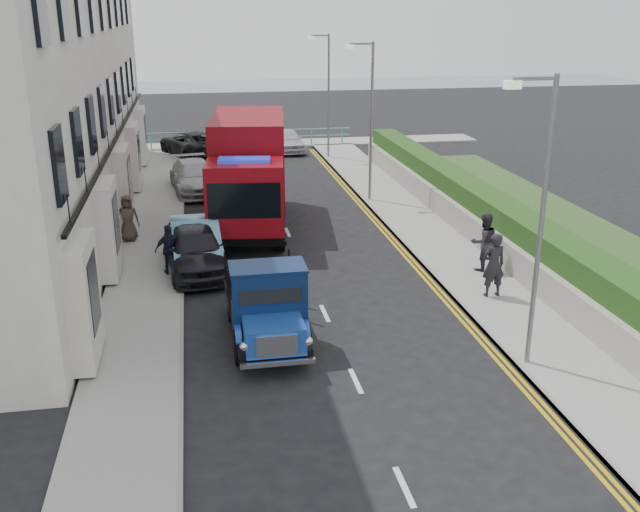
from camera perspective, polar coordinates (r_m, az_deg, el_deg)
The scene contains 22 objects.
ground at distance 18.80m, azimuth 1.51°, elevation -7.05°, with size 120.00×120.00×0.00m, color black.
pavement_west at distance 26.87m, azimuth -13.38°, elevation 0.77°, with size 2.40×38.00×0.12m, color gray.
pavement_east at distance 28.20m, azimuth 8.40°, elevation 1.97°, with size 2.60×38.00×0.12m, color gray.
promenade at distance 46.38m, azimuth -5.79°, elevation 8.85°, with size 30.00×2.50×0.12m, color gray.
sea_plane at distance 77.04m, azimuth -7.72°, elevation 12.83°, with size 120.00×120.00×0.00m, color slate.
terrace_west at distance 30.14m, azimuth -22.54°, elevation 15.63°, with size 6.31×30.20×14.25m.
garden_east at distance 28.63m, azimuth 12.13°, elevation 3.75°, with size 1.45×28.00×1.75m.
seafront_railing at distance 45.50m, azimuth -5.73°, elevation 9.32°, with size 13.00×0.08×1.11m.
lamp_near at distance 16.95m, azimuth 17.03°, elevation 3.60°, with size 1.23×0.18×7.00m.
lamp_mid at distance 31.74m, azimuth 3.93°, elevation 11.34°, with size 1.23×0.18×7.00m.
lamp_far at distance 41.45m, azimuth 0.52°, elevation 13.22°, with size 1.23×0.18×7.00m.
bedford_lorry at distance 18.28m, azimuth -4.18°, elevation -4.31°, with size 1.96×4.79×2.25m.
red_lorry at distance 28.53m, azimuth -5.74°, elevation 6.90°, with size 3.71×8.45×4.29m.
parked_car_front at distance 23.91m, azimuth -9.98°, elevation 0.57°, with size 1.87×4.65×1.58m, color black.
parked_car_mid at distance 24.69m, azimuth -9.90°, elevation 1.09°, with size 1.61×4.61×1.52m, color #5B9DC4.
parked_car_rear at distance 34.62m, azimuth -10.01°, elevation 6.25°, with size 2.04×5.01×1.45m, color #A8A8AC.
seafront_car_left at distance 43.35m, azimuth -10.18°, elevation 8.85°, with size 2.47×5.37×1.49m, color black.
seafront_car_right at distance 44.19m, azimuth -2.62°, elevation 9.23°, with size 1.61×4.00×1.36m, color silver.
pedestrian_east_near at distance 21.80m, azimuth 13.71°, elevation -0.69°, with size 0.72×0.47×1.97m, color black.
pedestrian_east_far at distance 23.92m, azimuth 12.98°, elevation 1.10°, with size 0.94×0.73×1.93m, color #2A2830.
pedestrian_west_near at distance 23.55m, azimuth -11.94°, elevation 0.53°, with size 0.96×0.40×1.64m, color black.
pedestrian_west_far at distance 27.29m, azimuth -15.14°, elevation 2.95°, with size 0.85×0.55×1.74m, color #443631.
Camera 1 is at (-3.46, -16.51, 8.31)m, focal length 40.00 mm.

